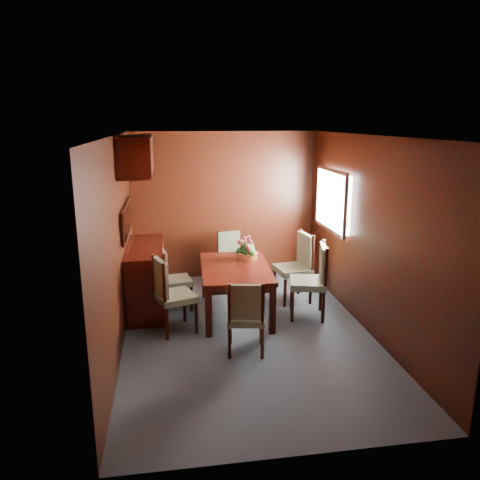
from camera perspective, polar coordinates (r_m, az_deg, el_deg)
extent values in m
plane|color=#343F48|center=(5.95, 0.85, -11.18)|extent=(4.50, 4.50, 0.00)
cube|color=black|center=(5.49, -14.72, -0.51)|extent=(0.02, 4.50, 2.40)
cube|color=black|center=(5.97, 15.22, 0.65)|extent=(0.02, 4.50, 2.40)
cube|color=black|center=(7.71, -1.97, 4.18)|extent=(3.00, 0.02, 2.40)
cube|color=black|center=(3.45, 7.37, -9.05)|extent=(3.00, 0.02, 2.40)
cube|color=black|center=(5.37, 0.95, 12.61)|extent=(3.00, 4.50, 0.02)
cube|color=white|center=(6.91, 11.53, 4.80)|extent=(0.14, 1.10, 0.80)
cube|color=#B2B2B7|center=(6.89, 10.98, 4.80)|extent=(0.04, 1.20, 0.90)
cube|color=black|center=(6.44, -13.68, 2.45)|extent=(0.03, 1.36, 0.41)
cube|color=silver|center=(6.44, -13.52, 2.46)|extent=(0.01, 1.30, 0.35)
cube|color=black|center=(6.31, -12.58, 10.08)|extent=(0.40, 1.40, 0.50)
cube|color=black|center=(6.64, -11.36, -4.49)|extent=(0.48, 1.40, 0.90)
cube|color=black|center=(5.73, -3.87, -8.82)|extent=(0.08, 0.08, 0.62)
cube|color=black|center=(5.81, 3.96, -8.49)|extent=(0.08, 0.08, 0.62)
cube|color=black|center=(6.97, -4.33, -4.54)|extent=(0.08, 0.08, 0.62)
cube|color=black|center=(7.03, 2.08, -4.33)|extent=(0.08, 0.08, 0.62)
cube|color=black|center=(6.28, -0.58, -4.08)|extent=(0.86, 1.37, 0.09)
cube|color=black|center=(6.26, -0.58, -3.46)|extent=(0.97, 1.48, 0.05)
cylinder|color=black|center=(6.10, -10.14, -8.75)|extent=(0.04, 0.04, 0.39)
cylinder|color=black|center=(5.75, -8.88, -10.17)|extent=(0.04, 0.04, 0.39)
cylinder|color=black|center=(6.21, -6.78, -8.18)|extent=(0.04, 0.04, 0.39)
cylinder|color=black|center=(5.87, -5.34, -9.53)|extent=(0.04, 0.04, 0.39)
cube|color=gray|center=(5.88, -7.87, -6.87)|extent=(0.56, 0.58, 0.08)
cylinder|color=black|center=(5.91, -10.45, -4.19)|extent=(0.04, 0.04, 0.52)
cylinder|color=black|center=(5.55, -9.18, -5.36)|extent=(0.04, 0.04, 0.52)
cube|color=gray|center=(5.73, -9.65, -4.54)|extent=(0.19, 0.42, 0.44)
cylinder|color=black|center=(6.80, -9.43, -6.43)|extent=(0.04, 0.04, 0.35)
cylinder|color=black|center=(6.47, -8.91, -7.51)|extent=(0.04, 0.04, 0.35)
cylinder|color=black|center=(6.85, -6.62, -6.15)|extent=(0.04, 0.04, 0.35)
cylinder|color=black|center=(6.53, -5.95, -7.20)|extent=(0.04, 0.04, 0.35)
cube|color=gray|center=(6.58, -7.79, -4.96)|extent=(0.46, 0.47, 0.07)
cylinder|color=black|center=(6.65, -9.67, -2.72)|extent=(0.04, 0.04, 0.46)
cylinder|color=black|center=(6.31, -9.15, -3.63)|extent=(0.04, 0.04, 0.46)
cube|color=gray|center=(6.47, -9.27, -3.00)|extent=(0.12, 0.38, 0.39)
cylinder|color=black|center=(6.22, 10.10, -8.19)|extent=(0.05, 0.05, 0.41)
cylinder|color=black|center=(6.60, 9.80, -6.80)|extent=(0.05, 0.05, 0.41)
cylinder|color=black|center=(6.19, 6.40, -8.14)|extent=(0.05, 0.05, 0.41)
cylinder|color=black|center=(6.58, 6.32, -6.75)|extent=(0.05, 0.05, 0.41)
cube|color=gray|center=(6.30, 8.24, -5.20)|extent=(0.56, 0.58, 0.08)
cylinder|color=black|center=(6.03, 10.42, -3.46)|extent=(0.05, 0.05, 0.54)
cylinder|color=black|center=(6.43, 10.09, -2.32)|extent=(0.05, 0.05, 0.54)
cube|color=gray|center=(6.22, 10.07, -2.68)|extent=(0.17, 0.44, 0.46)
cylinder|color=black|center=(6.82, 8.60, -6.07)|extent=(0.05, 0.05, 0.41)
cylinder|color=black|center=(7.17, 7.17, -4.98)|extent=(0.05, 0.05, 0.41)
cylinder|color=black|center=(6.66, 5.51, -6.47)|extent=(0.05, 0.05, 0.41)
cylinder|color=black|center=(7.02, 4.20, -5.32)|extent=(0.05, 0.05, 0.41)
cube|color=gray|center=(6.83, 6.43, -3.60)|extent=(0.52, 0.54, 0.08)
cylinder|color=black|center=(6.65, 8.85, -1.73)|extent=(0.05, 0.05, 0.54)
cylinder|color=black|center=(7.01, 7.38, -0.83)|extent=(0.05, 0.05, 0.54)
cube|color=gray|center=(6.82, 7.95, -1.11)|extent=(0.12, 0.44, 0.46)
cylinder|color=black|center=(5.28, -1.30, -12.52)|extent=(0.04, 0.04, 0.35)
cylinder|color=black|center=(5.28, 2.74, -12.52)|extent=(0.04, 0.04, 0.35)
cylinder|color=black|center=(5.59, -1.20, -10.92)|extent=(0.04, 0.04, 0.35)
cylinder|color=black|center=(5.59, 2.59, -10.92)|extent=(0.04, 0.04, 0.35)
cube|color=gray|center=(5.34, 0.71, -9.47)|extent=(0.48, 0.46, 0.07)
cylinder|color=black|center=(5.08, -1.33, -7.86)|extent=(0.04, 0.04, 0.47)
cylinder|color=black|center=(5.08, 2.80, -7.86)|extent=(0.04, 0.04, 0.47)
cube|color=gray|center=(5.09, 0.74, -7.60)|extent=(0.38, 0.12, 0.40)
cylinder|color=black|center=(7.73, -0.14, -3.64)|extent=(0.04, 0.04, 0.35)
cylinder|color=black|center=(7.61, -2.62, -3.96)|extent=(0.04, 0.04, 0.35)
cylinder|color=black|center=(7.44, 0.85, -4.38)|extent=(0.04, 0.04, 0.35)
cylinder|color=black|center=(7.31, -1.70, -4.73)|extent=(0.04, 0.04, 0.35)
cube|color=gray|center=(7.45, -0.91, -2.52)|extent=(0.49, 0.48, 0.07)
cylinder|color=black|center=(7.61, -0.17, -0.35)|extent=(0.04, 0.04, 0.46)
cylinder|color=black|center=(7.49, -2.68, -0.62)|extent=(0.04, 0.04, 0.46)
cube|color=gray|center=(7.53, -1.37, -0.39)|extent=(0.37, 0.14, 0.39)
cylinder|color=#C1693B|center=(6.59, 0.88, -1.90)|extent=(0.29, 0.29, 0.09)
sphere|color=#184517|center=(6.57, 0.88, -1.33)|extent=(0.23, 0.23, 0.23)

